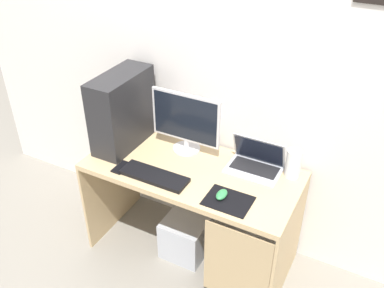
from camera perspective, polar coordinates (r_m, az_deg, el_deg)
ground_plane at (r=3.09m, az=0.00°, el=-14.20°), size 8.00×8.00×0.00m
wall_back at (r=2.60m, az=3.73°, el=11.11°), size 4.00×0.05×2.60m
desk at (r=2.69m, az=0.21°, el=-6.15°), size 1.33×0.62×0.72m
pc_tower at (r=2.76m, az=-9.38°, el=4.51°), size 0.20×0.47×0.50m
monitor at (r=2.67m, az=-0.86°, el=3.00°), size 0.47×0.18×0.41m
laptop at (r=2.61m, az=8.57°, el=-2.55°), size 0.33×0.22×0.21m
speaker at (r=2.57m, az=13.52°, el=-2.58°), size 0.09×0.09×0.18m
keyboard at (r=2.54m, az=-5.11°, el=-4.32°), size 0.42×0.14×0.02m
mousepad at (r=2.38m, az=4.91°, el=-7.64°), size 0.26×0.20×0.00m
mouse_left at (r=2.38m, az=4.03°, el=-6.83°), size 0.06×0.10×0.03m
cell_phone at (r=2.65m, az=-9.52°, el=-3.13°), size 0.07×0.13×0.01m
subwoofer at (r=2.99m, az=-0.79°, el=-12.30°), size 0.29×0.29×0.29m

